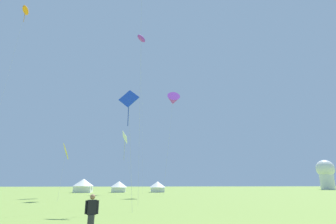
{
  "coord_description": "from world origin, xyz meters",
  "views": [
    {
      "loc": [
        -4.47,
        -5.46,
        2.17
      ],
      "look_at": [
        0.0,
        32.0,
        12.61
      ],
      "focal_mm": 27.7,
      "sensor_mm": 36.0,
      "label": 1
    }
  ],
  "objects_px": {
    "festival_tent_center": "(158,186)",
    "kite_yellow_diamond": "(66,152)",
    "kite_orange_parafoil": "(25,11)",
    "kite_blue_diamond": "(129,100)",
    "observatory_dome": "(326,173)",
    "festival_tent_left": "(119,186)",
    "kite_purple_delta": "(173,100)",
    "kite_purple_parafoil": "(141,39)",
    "person_spectator": "(91,216)",
    "festival_tent_right": "(83,185)",
    "kite_white_diamond": "(125,138)"
  },
  "relations": [
    {
      "from": "kite_purple_parafoil",
      "to": "festival_tent_center",
      "type": "height_order",
      "value": "kite_purple_parafoil"
    },
    {
      "from": "festival_tent_left",
      "to": "observatory_dome",
      "type": "distance_m",
      "value": 78.1
    },
    {
      "from": "kite_orange_parafoil",
      "to": "observatory_dome",
      "type": "relative_size",
      "value": 3.19
    },
    {
      "from": "kite_orange_parafoil",
      "to": "kite_purple_delta",
      "type": "distance_m",
      "value": 32.97
    },
    {
      "from": "kite_blue_diamond",
      "to": "observatory_dome",
      "type": "height_order",
      "value": "observatory_dome"
    },
    {
      "from": "kite_orange_parafoil",
      "to": "kite_yellow_diamond",
      "type": "distance_m",
      "value": 31.1
    },
    {
      "from": "kite_purple_delta",
      "to": "person_spectator",
      "type": "xyz_separation_m",
      "value": [
        -8.67,
        -36.66,
        -17.38
      ]
    },
    {
      "from": "kite_white_diamond",
      "to": "person_spectator",
      "type": "height_order",
      "value": "kite_white_diamond"
    },
    {
      "from": "kite_blue_diamond",
      "to": "observatory_dome",
      "type": "distance_m",
      "value": 99.5
    },
    {
      "from": "kite_purple_delta",
      "to": "kite_blue_diamond",
      "type": "distance_m",
      "value": 28.65
    },
    {
      "from": "festival_tent_left",
      "to": "festival_tent_center",
      "type": "distance_m",
      "value": 9.91
    },
    {
      "from": "kite_yellow_diamond",
      "to": "festival_tent_left",
      "type": "bearing_deg",
      "value": 80.48
    },
    {
      "from": "kite_orange_parafoil",
      "to": "festival_tent_right",
      "type": "xyz_separation_m",
      "value": [
        8.81,
        24.59,
        -32.08
      ]
    },
    {
      "from": "kite_orange_parafoil",
      "to": "kite_purple_parafoil",
      "type": "bearing_deg",
      "value": 31.58
    },
    {
      "from": "kite_orange_parafoil",
      "to": "person_spectator",
      "type": "xyz_separation_m",
      "value": [
        20.12,
        -33.26,
        -33.09
      ]
    },
    {
      "from": "kite_purple_delta",
      "to": "festival_tent_center",
      "type": "relative_size",
      "value": 4.75
    },
    {
      "from": "kite_white_diamond",
      "to": "kite_blue_diamond",
      "type": "xyz_separation_m",
      "value": [
        1.91,
        -35.27,
        -2.51
      ]
    },
    {
      "from": "kite_orange_parafoil",
      "to": "kite_blue_diamond",
      "type": "xyz_separation_m",
      "value": [
        21.08,
        -22.75,
        -24.53
      ]
    },
    {
      "from": "kite_purple_delta",
      "to": "observatory_dome",
      "type": "bearing_deg",
      "value": 34.08
    },
    {
      "from": "festival_tent_right",
      "to": "festival_tent_left",
      "type": "distance_m",
      "value": 8.84
    },
    {
      "from": "person_spectator",
      "to": "festival_tent_center",
      "type": "bearing_deg",
      "value": 82.69
    },
    {
      "from": "kite_blue_diamond",
      "to": "festival_tent_center",
      "type": "bearing_deg",
      "value": 82.23
    },
    {
      "from": "kite_purple_parafoil",
      "to": "kite_white_diamond",
      "type": "bearing_deg",
      "value": -159.7
    },
    {
      "from": "festival_tent_right",
      "to": "kite_blue_diamond",
      "type": "bearing_deg",
      "value": -75.46
    },
    {
      "from": "kite_yellow_diamond",
      "to": "festival_tent_left",
      "type": "xyz_separation_m",
      "value": [
        5.45,
        32.5,
        -4.91
      ]
    },
    {
      "from": "festival_tent_right",
      "to": "festival_tent_left",
      "type": "relative_size",
      "value": 1.21
    },
    {
      "from": "festival_tent_left",
      "to": "observatory_dome",
      "type": "height_order",
      "value": "observatory_dome"
    },
    {
      "from": "person_spectator",
      "to": "festival_tent_center",
      "type": "height_order",
      "value": "festival_tent_center"
    },
    {
      "from": "kite_blue_diamond",
      "to": "person_spectator",
      "type": "relative_size",
      "value": 6.09
    },
    {
      "from": "kite_white_diamond",
      "to": "kite_purple_parafoil",
      "type": "height_order",
      "value": "kite_purple_parafoil"
    },
    {
      "from": "festival_tent_left",
      "to": "festival_tent_center",
      "type": "height_order",
      "value": "festival_tent_left"
    },
    {
      "from": "kite_purple_parafoil",
      "to": "person_spectator",
      "type": "height_order",
      "value": "kite_purple_parafoil"
    },
    {
      "from": "kite_orange_parafoil",
      "to": "kite_blue_diamond",
      "type": "height_order",
      "value": "kite_orange_parafoil"
    },
    {
      "from": "kite_purple_delta",
      "to": "festival_tent_center",
      "type": "height_order",
      "value": "kite_purple_delta"
    },
    {
      "from": "person_spectator",
      "to": "festival_tent_right",
      "type": "bearing_deg",
      "value": 101.07
    },
    {
      "from": "kite_white_diamond",
      "to": "festival_tent_center",
      "type": "xyz_separation_m",
      "value": [
        8.37,
        12.07,
        -10.41
      ]
    },
    {
      "from": "kite_orange_parafoil",
      "to": "festival_tent_left",
      "type": "bearing_deg",
      "value": 54.35
    },
    {
      "from": "kite_yellow_diamond",
      "to": "kite_purple_delta",
      "type": "bearing_deg",
      "value": 34.26
    },
    {
      "from": "kite_purple_delta",
      "to": "observatory_dome",
      "type": "distance_m",
      "value": 77.85
    },
    {
      "from": "festival_tent_center",
      "to": "kite_yellow_diamond",
      "type": "bearing_deg",
      "value": -115.3
    },
    {
      "from": "kite_purple_delta",
      "to": "kite_blue_diamond",
      "type": "bearing_deg",
      "value": -106.43
    },
    {
      "from": "person_spectator",
      "to": "festival_tent_left",
      "type": "bearing_deg",
      "value": 92.46
    },
    {
      "from": "kite_purple_delta",
      "to": "kite_purple_parafoil",
      "type": "distance_m",
      "value": 23.01
    },
    {
      "from": "person_spectator",
      "to": "festival_tent_right",
      "type": "xyz_separation_m",
      "value": [
        -11.32,
        57.85,
        1.01
      ]
    },
    {
      "from": "kite_white_diamond",
      "to": "festival_tent_left",
      "type": "xyz_separation_m",
      "value": [
        -1.54,
        12.07,
        -10.38
      ]
    },
    {
      "from": "kite_white_diamond",
      "to": "kite_orange_parafoil",
      "type": "distance_m",
      "value": 31.77
    },
    {
      "from": "person_spectator",
      "to": "observatory_dome",
      "type": "bearing_deg",
      "value": 47.78
    },
    {
      "from": "kite_white_diamond",
      "to": "festival_tent_right",
      "type": "distance_m",
      "value": 18.82
    },
    {
      "from": "kite_purple_delta",
      "to": "observatory_dome",
      "type": "relative_size",
      "value": 1.84
    },
    {
      "from": "kite_purple_delta",
      "to": "festival_tent_left",
      "type": "height_order",
      "value": "kite_purple_delta"
    }
  ]
}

